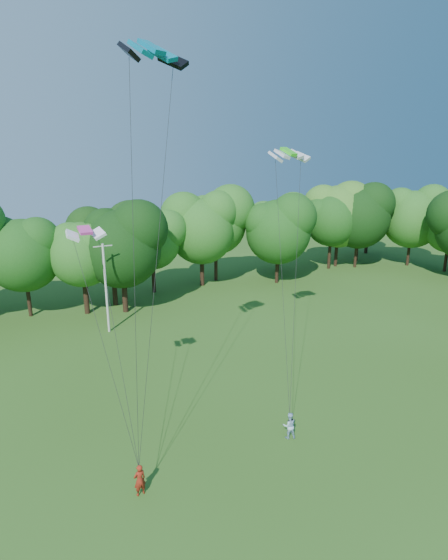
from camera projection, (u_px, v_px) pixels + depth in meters
ground at (380, 558)px, 17.38m from camera, size 160.00×160.00×0.00m
utility_pole at (106, 288)px, 38.78m from camera, size 1.63×0.20×8.16m
kite_flyer_left at (140, 480)px, 20.44m from camera, size 0.61×0.42×1.62m
kite_flyer_right at (289, 425)px, 24.64m from camera, size 0.94×0.86×1.56m
kite_teal at (152, 47)px, 19.99m from camera, size 3.45×2.14×0.85m
kite_green at (289, 152)px, 29.90m from camera, size 2.87×1.28×0.64m
kite_pink at (85, 230)px, 21.99m from camera, size 1.94×1.03×0.38m
tree_back_center at (111, 233)px, 44.95m from camera, size 8.61×8.61×12.52m
tree_back_east at (339, 206)px, 61.41m from camera, size 9.65×9.65×14.04m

